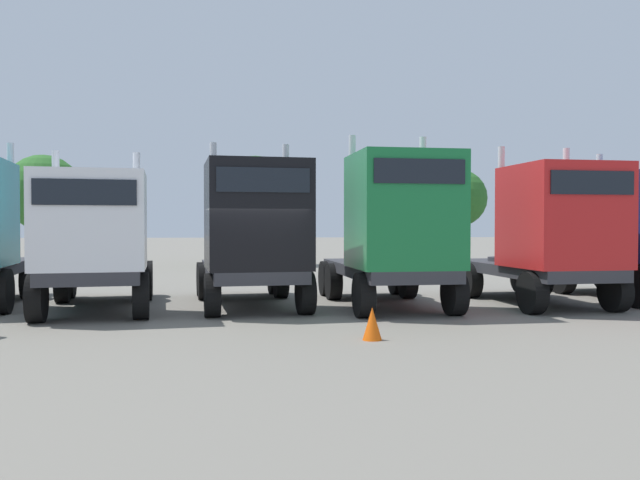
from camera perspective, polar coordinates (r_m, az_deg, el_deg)
The scene contains 9 objects.
ground at distance 15.52m, azimuth -5.55°, elevation -6.60°, with size 200.00×200.00×0.00m, color slate.
semi_truck_white at distance 16.59m, azimuth -18.95°, elevation -0.07°, with size 3.34×6.46×3.95m.
semi_truck_black at distance 16.52m, azimuth -5.76°, elevation 0.54°, with size 3.25×6.23×4.27m.
semi_truck_green at distance 16.44m, azimuth 6.67°, elevation 0.87°, with size 2.96×6.23×4.45m.
semi_truck_red at distance 17.97m, azimuth 19.38°, elevation 0.54°, with size 3.02×6.15×4.24m.
traffic_cone_mid at distance 12.28m, azimuth 4.57°, elevation -7.25°, with size 0.36×0.36×0.61m, color #F2590C.
oak_far_left at distance 37.27m, azimuth -22.86°, elevation 3.80°, with size 3.95×3.95×5.82m.
oak_far_centre at distance 35.09m, azimuth -5.63°, elevation 4.32°, with size 3.63×3.63×5.82m.
oak_far_right at distance 34.55m, azimuth 11.94°, elevation 3.54°, with size 2.92×2.92×5.00m.
Camera 1 is at (-0.00, -15.37, 2.12)m, focal length 36.87 mm.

